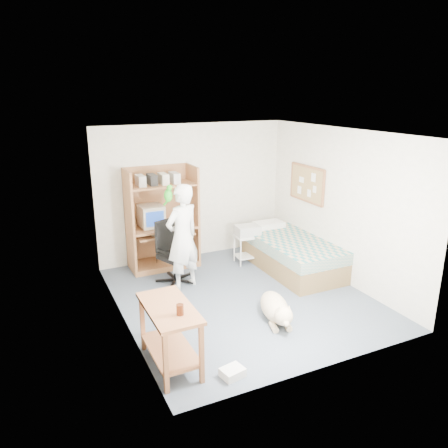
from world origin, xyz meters
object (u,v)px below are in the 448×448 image
side_desk (170,327)px  office_chair (173,260)px  person (182,237)px  dog (276,308)px  bed (291,254)px  printer_cart (247,244)px  computer_hutch (162,222)px

side_desk → office_chair: 2.36m
person → dog: bearing=95.0°
bed → office_chair: bearing=168.9°
printer_cart → side_desk: bearing=-129.3°
bed → printer_cart: bed is taller
office_chair → printer_cart: 1.51m
person → printer_cart: bearing=177.4°
person → computer_hutch: bearing=-110.8°
printer_cart → computer_hutch: bearing=164.2°
computer_hutch → office_chair: computer_hutch is taller
side_desk → dog: bearing=12.6°
side_desk → computer_hutch: bearing=73.9°
computer_hutch → printer_cart: 1.61m
office_chair → printer_cart: office_chair is taller
computer_hutch → dog: 2.77m
computer_hutch → person: bearing=-89.2°
dog → bed: bearing=65.8°
bed → computer_hutch: bearing=150.7°
computer_hutch → printer_cart: computer_hutch is taller
bed → side_desk: size_ratio=2.02×
side_desk → office_chair: (0.79, 2.22, -0.13)m
side_desk → printer_cart: size_ratio=1.88×
side_desk → printer_cart: bearing=46.4°
office_chair → person: bearing=-98.5°
bed → printer_cart: (-0.56, 0.59, 0.06)m
bed → side_desk: side_desk is taller
office_chair → person: person is taller
computer_hutch → bed: (2.00, -1.12, -0.53)m
office_chair → dog: (0.85, -1.85, -0.19)m
computer_hutch → side_desk: computer_hutch is taller
side_desk → printer_cart: 3.33m
computer_hutch → side_desk: 3.08m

